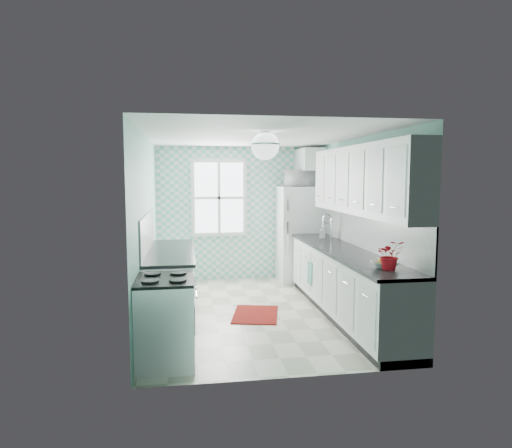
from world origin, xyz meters
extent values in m
cube|color=beige|center=(0.00, 0.00, -0.01)|extent=(3.00, 4.40, 0.02)
cube|color=white|center=(0.00, 0.00, 2.51)|extent=(3.00, 4.40, 0.02)
cube|color=#79BAAA|center=(0.00, 2.21, 1.25)|extent=(3.00, 0.02, 2.50)
cube|color=#79BAAA|center=(0.00, -2.21, 1.25)|extent=(3.00, 0.02, 2.50)
cube|color=#79BAAA|center=(-1.51, 0.00, 1.25)|extent=(0.02, 4.40, 2.50)
cube|color=#79BAAA|center=(1.51, 0.00, 1.25)|extent=(0.02, 4.40, 2.50)
cube|color=#6FC6B2|center=(0.00, 2.19, 1.25)|extent=(3.00, 0.01, 2.50)
cube|color=white|center=(-0.35, 2.17, 1.55)|extent=(1.04, 0.05, 1.44)
cube|color=white|center=(-0.35, 2.15, 1.55)|extent=(0.90, 0.02, 1.30)
cube|color=white|center=(1.49, -0.40, 1.20)|extent=(0.02, 3.60, 0.51)
cube|color=white|center=(-1.49, -0.07, 1.20)|extent=(0.02, 2.15, 0.51)
cube|color=white|center=(1.33, -0.60, 1.90)|extent=(0.33, 3.20, 0.90)
cube|color=white|center=(1.30, 1.83, 2.25)|extent=(0.40, 0.74, 0.40)
cylinder|color=silver|center=(0.00, -0.80, 2.48)|extent=(0.14, 0.14, 0.04)
cylinder|color=silver|center=(0.00, -0.80, 2.41)|extent=(0.02, 0.02, 0.12)
sphere|color=white|center=(0.00, -0.80, 2.32)|extent=(0.34, 0.34, 0.34)
cube|color=white|center=(1.20, -0.40, 0.45)|extent=(0.60, 3.60, 0.90)
cube|color=black|center=(1.19, -0.40, 0.92)|extent=(0.63, 3.60, 0.04)
cube|color=white|center=(-1.20, -0.07, 0.45)|extent=(0.60, 2.15, 0.90)
cube|color=black|center=(-1.19, -0.07, 0.92)|extent=(0.63, 2.15, 0.04)
cube|color=white|center=(1.11, 1.81, 0.88)|extent=(0.77, 0.73, 1.76)
cube|color=silver|center=(1.11, 1.45, 1.29)|extent=(0.75, 0.01, 0.02)
cube|color=silver|center=(0.80, 1.43, 1.50)|extent=(0.03, 0.03, 0.30)
cube|color=silver|center=(0.80, 1.43, 0.88)|extent=(0.03, 0.03, 0.54)
cube|color=white|center=(-1.20, -1.64, 0.45)|extent=(0.58, 0.74, 0.87)
cube|color=black|center=(-1.20, -1.64, 0.89)|extent=(0.58, 0.74, 0.03)
cube|color=black|center=(-0.90, -1.64, 0.51)|extent=(0.01, 0.49, 0.29)
cube|color=silver|center=(1.20, 0.72, 0.92)|extent=(0.47, 0.39, 0.12)
cylinder|color=silver|center=(1.37, 0.72, 1.12)|extent=(0.02, 0.02, 0.30)
torus|color=silver|center=(1.30, 0.72, 1.31)|extent=(0.16, 0.02, 0.16)
cube|color=maroon|center=(-0.02, -0.15, 0.01)|extent=(0.79, 0.99, 0.01)
cube|color=#57A3A0|center=(0.89, 0.27, 0.48)|extent=(0.10, 0.22, 0.35)
imported|color=white|center=(1.20, -1.65, 0.98)|extent=(0.40, 0.40, 0.08)
imported|color=#BB080B|center=(1.20, -1.78, 1.10)|extent=(0.34, 0.31, 0.33)
imported|color=#9DB5CA|center=(1.25, 0.83, 1.04)|extent=(0.12, 0.12, 0.20)
imported|color=white|center=(1.11, 1.81, 1.92)|extent=(0.56, 0.39, 0.30)
camera|label=1|loc=(-0.98, -6.35, 1.95)|focal=32.00mm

